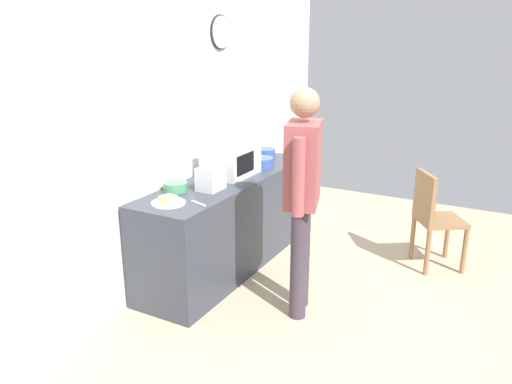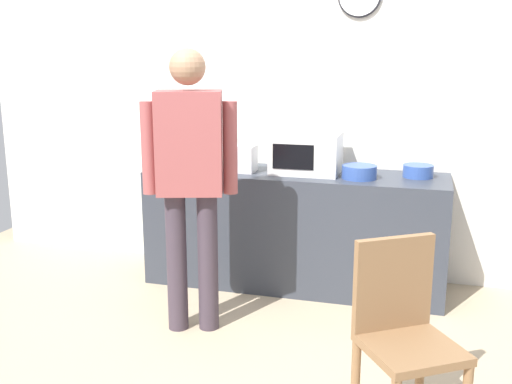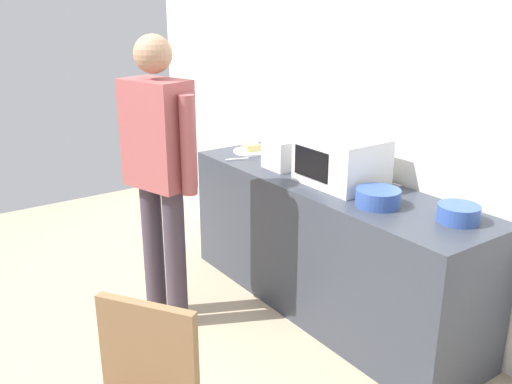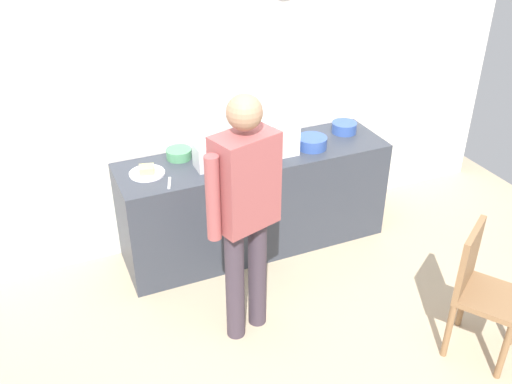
{
  "view_description": "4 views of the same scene",
  "coord_description": "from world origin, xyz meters",
  "px_view_note": "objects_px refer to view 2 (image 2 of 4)",
  "views": [
    {
      "loc": [
        -3.69,
        -1.14,
        2.14
      ],
      "look_at": [
        -0.1,
        0.82,
        0.86
      ],
      "focal_mm": 35.05,
      "sensor_mm": 36.0,
      "label": 1
    },
    {
      "loc": [
        1.03,
        -3.13,
        1.77
      ],
      "look_at": [
        -0.06,
        0.75,
        0.83
      ],
      "focal_mm": 42.31,
      "sensor_mm": 36.0,
      "label": 2
    },
    {
      "loc": [
        2.61,
        -1.09,
        1.96
      ],
      "look_at": [
        0.02,
        0.73,
        0.88
      ],
      "focal_mm": 39.45,
      "sensor_mm": 36.0,
      "label": 3
    },
    {
      "loc": [
        -1.51,
        -2.57,
        2.96
      ],
      "look_at": [
        -0.04,
        0.83,
        0.78
      ],
      "focal_mm": 39.91,
      "sensor_mm": 36.0,
      "label": 4
    }
  ],
  "objects_px": {
    "salad_bowl": "(418,171)",
    "fork_utensil": "(334,167)",
    "person_standing": "(190,170)",
    "toaster": "(241,159)",
    "cereal_bowl": "(229,160)",
    "microwave": "(306,153)",
    "sandwich_plate": "(187,164)",
    "wooden_chair": "(403,330)",
    "spoon_utensil": "(191,172)",
    "mixing_bowl": "(359,172)"
  },
  "relations": [
    {
      "from": "salad_bowl",
      "to": "spoon_utensil",
      "type": "height_order",
      "value": "salad_bowl"
    },
    {
      "from": "person_standing",
      "to": "toaster",
      "type": "bearing_deg",
      "value": 86.12
    },
    {
      "from": "salad_bowl",
      "to": "mixing_bowl",
      "type": "bearing_deg",
      "value": -158.36
    },
    {
      "from": "person_standing",
      "to": "sandwich_plate",
      "type": "bearing_deg",
      "value": 113.52
    },
    {
      "from": "sandwich_plate",
      "to": "toaster",
      "type": "distance_m",
      "value": 0.49
    },
    {
      "from": "spoon_utensil",
      "to": "wooden_chair",
      "type": "height_order",
      "value": "wooden_chair"
    },
    {
      "from": "microwave",
      "to": "wooden_chair",
      "type": "height_order",
      "value": "microwave"
    },
    {
      "from": "sandwich_plate",
      "to": "cereal_bowl",
      "type": "xyz_separation_m",
      "value": [
        0.3,
        0.16,
        0.02
      ]
    },
    {
      "from": "cereal_bowl",
      "to": "wooden_chair",
      "type": "relative_size",
      "value": 0.22
    },
    {
      "from": "fork_utensil",
      "to": "cereal_bowl",
      "type": "bearing_deg",
      "value": -172.48
    },
    {
      "from": "wooden_chair",
      "to": "toaster",
      "type": "bearing_deg",
      "value": 128.02
    },
    {
      "from": "wooden_chair",
      "to": "cereal_bowl",
      "type": "bearing_deg",
      "value": 127.68
    },
    {
      "from": "person_standing",
      "to": "cereal_bowl",
      "type": "bearing_deg",
      "value": 95.83
    },
    {
      "from": "microwave",
      "to": "fork_utensil",
      "type": "distance_m",
      "value": 0.35
    },
    {
      "from": "sandwich_plate",
      "to": "salad_bowl",
      "type": "relative_size",
      "value": 1.25
    },
    {
      "from": "microwave",
      "to": "person_standing",
      "type": "bearing_deg",
      "value": -119.41
    },
    {
      "from": "salad_bowl",
      "to": "cereal_bowl",
      "type": "height_order",
      "value": "salad_bowl"
    },
    {
      "from": "mixing_bowl",
      "to": "fork_utensil",
      "type": "xyz_separation_m",
      "value": [
        -0.24,
        0.36,
        -0.04
      ]
    },
    {
      "from": "spoon_utensil",
      "to": "wooden_chair",
      "type": "distance_m",
      "value": 2.27
    },
    {
      "from": "toaster",
      "to": "sandwich_plate",
      "type": "bearing_deg",
      "value": 169.97
    },
    {
      "from": "sandwich_plate",
      "to": "cereal_bowl",
      "type": "height_order",
      "value": "cereal_bowl"
    },
    {
      "from": "sandwich_plate",
      "to": "toaster",
      "type": "height_order",
      "value": "toaster"
    },
    {
      "from": "microwave",
      "to": "fork_utensil",
      "type": "relative_size",
      "value": 2.94
    },
    {
      "from": "salad_bowl",
      "to": "microwave",
      "type": "bearing_deg",
      "value": -175.72
    },
    {
      "from": "cereal_bowl",
      "to": "fork_utensil",
      "type": "height_order",
      "value": "cereal_bowl"
    },
    {
      "from": "microwave",
      "to": "wooden_chair",
      "type": "relative_size",
      "value": 0.53
    },
    {
      "from": "fork_utensil",
      "to": "mixing_bowl",
      "type": "bearing_deg",
      "value": -56.87
    },
    {
      "from": "fork_utensil",
      "to": "spoon_utensil",
      "type": "relative_size",
      "value": 1.0
    },
    {
      "from": "microwave",
      "to": "mixing_bowl",
      "type": "xyz_separation_m",
      "value": [
        0.41,
        -0.1,
        -0.1
      ]
    },
    {
      "from": "sandwich_plate",
      "to": "wooden_chair",
      "type": "xyz_separation_m",
      "value": [
        1.76,
        -1.73,
        -0.38
      ]
    },
    {
      "from": "spoon_utensil",
      "to": "person_standing",
      "type": "distance_m",
      "value": 0.82
    },
    {
      "from": "mixing_bowl",
      "to": "fork_utensil",
      "type": "bearing_deg",
      "value": 123.13
    },
    {
      "from": "salad_bowl",
      "to": "wooden_chair",
      "type": "bearing_deg",
      "value": -90.32
    },
    {
      "from": "cereal_bowl",
      "to": "spoon_utensil",
      "type": "xyz_separation_m",
      "value": [
        -0.19,
        -0.37,
        -0.03
      ]
    },
    {
      "from": "microwave",
      "to": "toaster",
      "type": "xyz_separation_m",
      "value": [
        -0.48,
        -0.09,
        -0.05
      ]
    },
    {
      "from": "cereal_bowl",
      "to": "person_standing",
      "type": "bearing_deg",
      "value": -84.17
    },
    {
      "from": "toaster",
      "to": "fork_utensil",
      "type": "xyz_separation_m",
      "value": [
        0.65,
        0.35,
        -0.1
      ]
    },
    {
      "from": "spoon_utensil",
      "to": "person_standing",
      "type": "relative_size",
      "value": 0.09
    },
    {
      "from": "sandwich_plate",
      "to": "microwave",
      "type": "bearing_deg",
      "value": 0.42
    },
    {
      "from": "cereal_bowl",
      "to": "toaster",
      "type": "xyz_separation_m",
      "value": [
        0.17,
        -0.24,
        0.06
      ]
    },
    {
      "from": "cereal_bowl",
      "to": "fork_utensil",
      "type": "bearing_deg",
      "value": 7.52
    },
    {
      "from": "cereal_bowl",
      "to": "mixing_bowl",
      "type": "height_order",
      "value": "mixing_bowl"
    },
    {
      "from": "sandwich_plate",
      "to": "salad_bowl",
      "type": "xyz_separation_m",
      "value": [
        1.77,
        0.07,
        0.03
      ]
    },
    {
      "from": "salad_bowl",
      "to": "fork_utensil",
      "type": "xyz_separation_m",
      "value": [
        -0.64,
        0.2,
        -0.04
      ]
    },
    {
      "from": "salad_bowl",
      "to": "mixing_bowl",
      "type": "xyz_separation_m",
      "value": [
        -0.41,
        -0.16,
        0.0
      ]
    },
    {
      "from": "microwave",
      "to": "wooden_chair",
      "type": "distance_m",
      "value": 1.98
    },
    {
      "from": "person_standing",
      "to": "mixing_bowl",
      "type": "bearing_deg",
      "value": 42.24
    },
    {
      "from": "spoon_utensil",
      "to": "wooden_chair",
      "type": "xyz_separation_m",
      "value": [
        1.64,
        -1.52,
        -0.36
      ]
    },
    {
      "from": "microwave",
      "to": "sandwich_plate",
      "type": "bearing_deg",
      "value": -179.58
    },
    {
      "from": "sandwich_plate",
      "to": "fork_utensil",
      "type": "height_order",
      "value": "sandwich_plate"
    }
  ]
}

